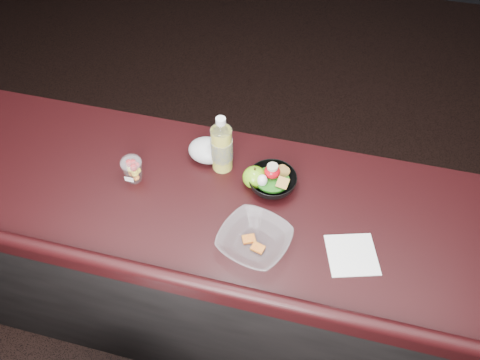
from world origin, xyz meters
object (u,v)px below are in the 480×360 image
object	(u,v)px
snack_bowl	(272,181)
lemonade_bottle	(222,148)
green_apple	(255,177)
takeout_bowl	(254,240)
fruit_cup	(132,168)

from	to	relation	value
snack_bowl	lemonade_bottle	bearing A→B (deg)	165.56
lemonade_bottle	green_apple	world-z (taller)	lemonade_bottle
green_apple	takeout_bowl	size ratio (longest dim) A/B	0.32
lemonade_bottle	snack_bowl	distance (m)	0.22
fruit_cup	green_apple	xyz separation A→B (m)	(0.44, 0.08, -0.02)
green_apple	takeout_bowl	bearing A→B (deg)	-76.98
lemonade_bottle	snack_bowl	world-z (taller)	lemonade_bottle
lemonade_bottle	snack_bowl	size ratio (longest dim) A/B	1.04
green_apple	snack_bowl	bearing A→B (deg)	5.35
fruit_cup	green_apple	bearing A→B (deg)	10.62
lemonade_bottle	fruit_cup	distance (m)	0.34
lemonade_bottle	fruit_cup	bearing A→B (deg)	-155.06
green_apple	snack_bowl	size ratio (longest dim) A/B	0.39
fruit_cup	snack_bowl	distance (m)	0.51
snack_bowl	takeout_bowl	xyz separation A→B (m)	(-0.00, -0.26, -0.01)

